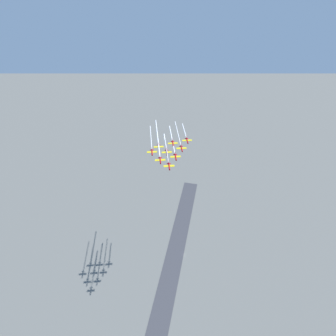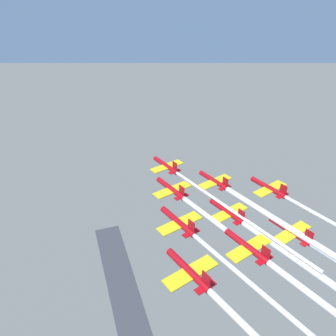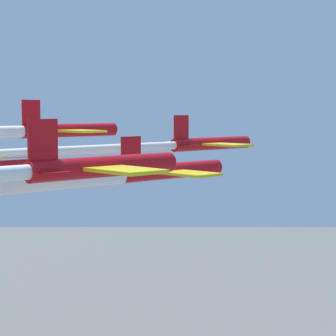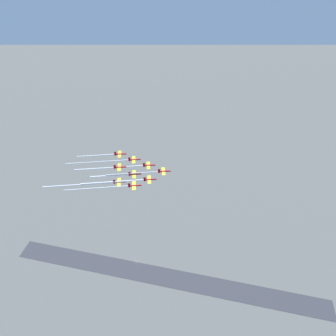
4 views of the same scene
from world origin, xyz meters
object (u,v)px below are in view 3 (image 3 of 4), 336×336
jet_2 (168,170)px  jet_5 (100,166)px  jet_1 (67,130)px  jet_0 (209,143)px

jet_2 → jet_5: size_ratio=1.00×
jet_2 → jet_5: 13.25m
jet_1 → jet_5: (-21.02, -9.44, -1.35)m
jet_5 → jet_2: bearing=120.5°
jet_0 → jet_2: (-13.11, 1.34, -1.41)m
jet_0 → jet_2: size_ratio=1.00×
jet_0 → jet_1: (-5.20, 12.11, 1.33)m
jet_1 → jet_5: size_ratio=1.00×
jet_1 → jet_2: 13.64m
jet_0 → jet_5: size_ratio=1.00×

